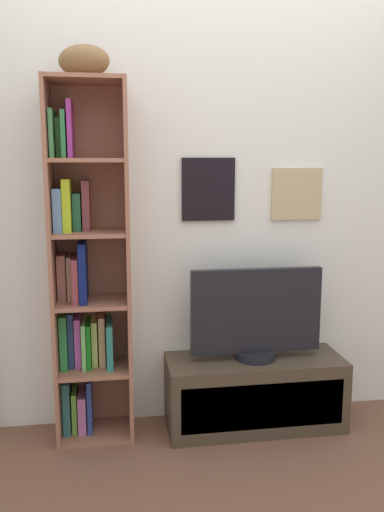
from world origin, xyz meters
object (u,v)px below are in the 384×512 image
object	(u,v)px
bookshelf	(84,277)
football	(84,61)
tv_stand	(255,392)
television	(256,315)

from	to	relation	value
bookshelf	football	world-z (taller)	football
bookshelf	tv_stand	distance (m)	1.12
football	tv_stand	xyz separation A→B (m)	(0.87, -0.04, -1.73)
bookshelf	football	size ratio (longest dim) A/B	7.38
bookshelf	television	size ratio (longest dim) A/B	2.60
bookshelf	television	distance (m)	0.93
tv_stand	television	distance (m)	0.44
tv_stand	television	bearing A→B (deg)	90.00
tv_stand	television	xyz separation A→B (m)	(0.00, 0.00, 0.44)
bookshelf	tv_stand	size ratio (longest dim) A/B	1.91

